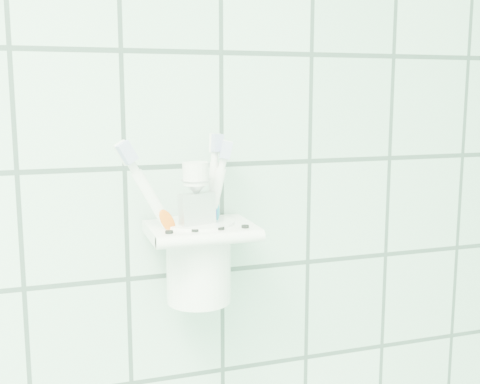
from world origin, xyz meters
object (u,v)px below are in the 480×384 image
object	(u,v)px
toothbrush_pink	(208,207)
holder_bracket	(200,231)
cup	(198,258)
toothbrush_orange	(192,217)
toothbrush_blue	(209,215)
toothpaste_tube	(200,221)

from	to	relation	value
toothbrush_pink	holder_bracket	bearing A→B (deg)	136.26
cup	toothbrush_orange	distance (m)	0.05
toothbrush_blue	cup	bearing A→B (deg)	145.08
holder_bracket	toothpaste_tube	distance (m)	0.02
toothbrush_pink	toothpaste_tube	xyz separation A→B (m)	(-0.01, -0.01, -0.01)
toothpaste_tube	toothbrush_blue	bearing A→B (deg)	24.63
holder_bracket	toothbrush_orange	size ratio (longest dim) A/B	0.65
toothbrush_blue	toothbrush_pink	bearing A→B (deg)	-141.22
cup	toothbrush_orange	size ratio (longest dim) A/B	0.52
toothbrush_orange	toothpaste_tube	distance (m)	0.02
toothbrush_orange	holder_bracket	bearing A→B (deg)	-7.87
cup	toothbrush_pink	xyz separation A→B (m)	(0.01, -0.01, 0.06)
holder_bracket	toothbrush_orange	xyz separation A→B (m)	(-0.01, 0.00, 0.02)
cup	toothbrush_blue	distance (m)	0.05
holder_bracket	toothpaste_tube	xyz separation A→B (m)	(-0.00, -0.01, 0.01)
toothbrush_blue	toothbrush_orange	xyz separation A→B (m)	(-0.02, 0.00, -0.00)
holder_bracket	toothpaste_tube	size ratio (longest dim) A/B	0.76
toothbrush_blue	toothpaste_tube	distance (m)	0.02
holder_bracket	toothbrush_pink	bearing A→B (deg)	-23.42
toothbrush_blue	toothpaste_tube	xyz separation A→B (m)	(-0.01, -0.01, -0.00)
cup	toothpaste_tube	bearing A→B (deg)	-97.97
cup	toothbrush_pink	size ratio (longest dim) A/B	0.48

